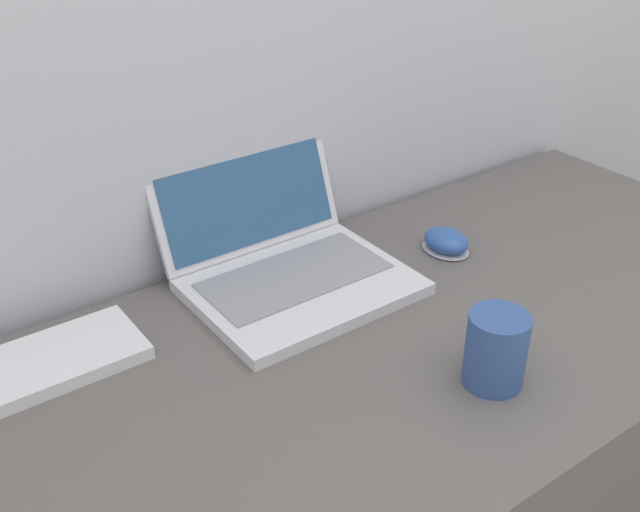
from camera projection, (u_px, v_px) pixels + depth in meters
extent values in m
cube|color=#5B5651|center=(406.00, 493.00, 1.31)|extent=(1.44, 0.65, 0.74)
cube|color=silver|center=(302.00, 287.00, 1.19)|extent=(0.34, 0.26, 0.02)
cube|color=gray|center=(295.00, 275.00, 1.20)|extent=(0.30, 0.14, 0.00)
cube|color=silver|center=(242.00, 178.00, 1.25)|extent=(0.34, 0.09, 0.24)
cube|color=#2D567F|center=(244.00, 178.00, 1.24)|extent=(0.31, 0.08, 0.21)
cylinder|color=#33518C|center=(496.00, 350.00, 0.98)|extent=(0.08, 0.08, 0.11)
cylinder|color=black|center=(500.00, 319.00, 0.95)|extent=(0.07, 0.07, 0.01)
ellipsoid|color=#B2B2B7|center=(445.00, 249.00, 1.31)|extent=(0.07, 0.09, 0.01)
ellipsoid|color=#2D569E|center=(446.00, 241.00, 1.30)|extent=(0.07, 0.09, 0.04)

